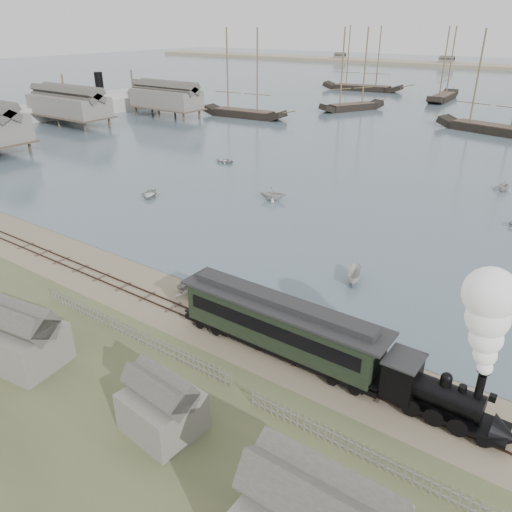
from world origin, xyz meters
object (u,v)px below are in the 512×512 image
Objects in this scene: locomotive at (470,363)px; steamship at (100,92)px; passenger_coach at (280,323)px; beached_dinghy at (199,292)px.

steamship reaches higher than locomotive.
locomotive is 12.36m from passenger_coach.
passenger_coach is 10.32m from beached_dinghy.
passenger_coach is (-12.18, 0.00, -2.08)m from locomotive.
steamship reaches higher than passenger_coach.
locomotive is at bearing -107.28° from steamship.
beached_dinghy is (-21.98, 2.62, -4.00)m from locomotive.
steamship is (-92.33, 59.05, 2.51)m from passenger_coach.
passenger_coach is at bearing -110.42° from steamship.
locomotive reaches higher than beached_dinghy.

